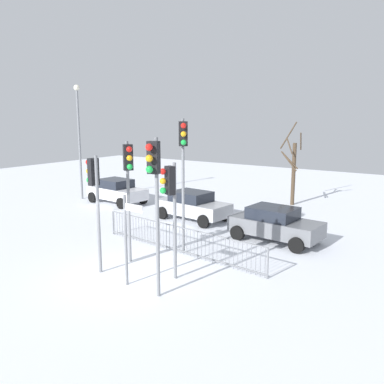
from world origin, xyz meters
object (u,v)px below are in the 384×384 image
object	(u,v)px
car_white_mid	(117,191)
traffic_light_rear_right	(128,175)
traffic_light_mid_left	(94,187)
car_grey_trailing	(275,224)
car_silver_far	(193,205)
street_lamp	(79,131)
traffic_light_mid_right	(154,183)
traffic_light_rear_left	(170,195)
bare_tree_left	(293,169)
traffic_light_foreground_right	(183,157)
direction_sign_post	(127,235)

from	to	relation	value
car_white_mid	traffic_light_rear_right	bearing A→B (deg)	-37.13
traffic_light_rear_right	traffic_light_mid_left	size ratio (longest dim) A/B	1.10
car_grey_trailing	car_white_mid	bearing A→B (deg)	175.28
car_grey_trailing	car_silver_far	xyz separation A→B (m)	(-4.90, 1.02, 0.00)
traffic_light_rear_right	street_lamp	bearing A→B (deg)	-86.97
traffic_light_mid_right	traffic_light_rear_left	world-z (taller)	traffic_light_mid_right
traffic_light_rear_right	car_silver_far	distance (m)	7.02
traffic_light_mid_left	car_white_mid	bearing A→B (deg)	48.37
traffic_light_rear_right	car_silver_far	xyz separation A→B (m)	(-1.60, 6.38, -2.46)
traffic_light_rear_right	bare_tree_left	distance (m)	12.80
car_grey_trailing	traffic_light_foreground_right	bearing A→B (deg)	-118.55
traffic_light_rear_right	traffic_light_foreground_right	size ratio (longest dim) A/B	0.85
traffic_light_mid_right	traffic_light_foreground_right	bearing A→B (deg)	-78.21
traffic_light_rear_left	car_silver_far	xyz separation A→B (m)	(-3.73, 6.77, -2.04)
traffic_light_mid_left	bare_tree_left	world-z (taller)	bare_tree_left
direction_sign_post	traffic_light_rear_right	bearing A→B (deg)	132.92
traffic_light_rear_right	traffic_light_mid_left	xyz separation A→B (m)	(-0.39, -1.24, -0.29)
car_white_mid	street_lamp	xyz separation A→B (m)	(-2.81, -0.31, 3.57)
traffic_light_rear_left	car_white_mid	size ratio (longest dim) A/B	0.97
traffic_light_rear_left	car_grey_trailing	distance (m)	6.21
traffic_light_mid_left	street_lamp	xyz separation A→B (m)	(-10.14, 8.06, 1.41)
traffic_light_rear_right	car_grey_trailing	world-z (taller)	traffic_light_rear_right
traffic_light_mid_right	car_silver_far	distance (m)	9.52
traffic_light_mid_right	car_white_mid	world-z (taller)	traffic_light_mid_right
car_white_mid	car_silver_far	bearing A→B (deg)	-1.38
traffic_light_foreground_right	direction_sign_post	bearing A→B (deg)	55.72
direction_sign_post	car_silver_far	bearing A→B (deg)	112.58
traffic_light_rear_right	direction_sign_post	world-z (taller)	traffic_light_rear_right
car_white_mid	traffic_light_rear_left	bearing A→B (deg)	-31.74
traffic_light_rear_right	traffic_light_rear_left	distance (m)	2.20
traffic_light_rear_right	car_white_mid	distance (m)	10.79
car_white_mid	car_silver_far	xyz separation A→B (m)	(6.12, -0.75, 0.00)
traffic_light_rear_right	traffic_light_mid_left	bearing A→B (deg)	18.60
car_silver_far	bare_tree_left	bearing A→B (deg)	70.84
traffic_light_rear_left	traffic_light_mid_left	bearing A→B (deg)	41.70
car_white_mid	bare_tree_left	bearing A→B (deg)	37.22
traffic_light_rear_right	car_grey_trailing	distance (m)	6.76
bare_tree_left	car_white_mid	bearing A→B (deg)	-148.36
traffic_light_foreground_right	car_grey_trailing	distance (m)	5.14
traffic_light_mid_left	traffic_light_rear_left	size ratio (longest dim) A/B	1.04
car_white_mid	car_grey_trailing	world-z (taller)	same
traffic_light_rear_left	bare_tree_left	size ratio (longest dim) A/B	0.78
direction_sign_post	traffic_light_mid_right	bearing A→B (deg)	-7.00
traffic_light_foreground_right	bare_tree_left	xyz separation A→B (m)	(0.28, 10.83, -1.63)
traffic_light_mid_left	traffic_light_foreground_right	xyz separation A→B (m)	(1.42, 3.10, 0.84)
traffic_light_foreground_right	traffic_light_mid_right	bearing A→B (deg)	74.92
traffic_light_rear_left	street_lamp	world-z (taller)	street_lamp
traffic_light_mid_left	traffic_light_mid_right	size ratio (longest dim) A/B	0.85
bare_tree_left	street_lamp	bearing A→B (deg)	-153.61
traffic_light_mid_right	car_white_mid	size ratio (longest dim) A/B	1.19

